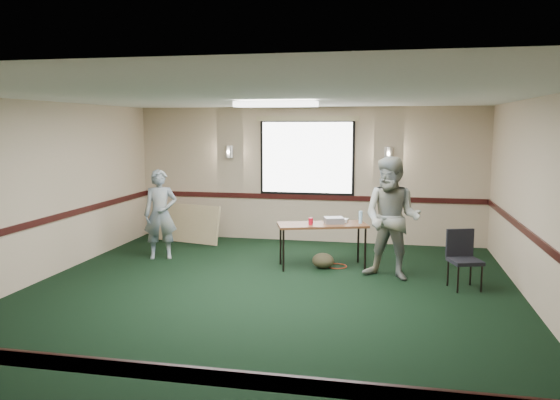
% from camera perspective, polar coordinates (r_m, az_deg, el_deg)
% --- Properties ---
extents(ground, '(8.00, 8.00, 0.00)m').
position_cam_1_polar(ground, '(7.39, -2.06, -10.62)').
color(ground, black).
rests_on(ground, ground).
extents(room_shell, '(8.00, 8.02, 8.00)m').
position_cam_1_polar(room_shell, '(9.12, 1.04, 3.05)').
color(room_shell, '#C2AF8C').
rests_on(room_shell, ground).
extents(folding_table, '(1.56, 0.99, 0.73)m').
position_cam_1_polar(folding_table, '(9.02, 4.44, -2.82)').
color(folding_table, '#512D17').
rests_on(folding_table, ground).
extents(projector, '(0.37, 0.33, 0.10)m').
position_cam_1_polar(projector, '(9.06, 5.65, -2.13)').
color(projector, gray).
rests_on(projector, folding_table).
extents(game_console, '(0.23, 0.19, 0.06)m').
position_cam_1_polar(game_console, '(9.21, 6.41, -2.12)').
color(game_console, silver).
rests_on(game_console, folding_table).
extents(red_cup, '(0.08, 0.08, 0.11)m').
position_cam_1_polar(red_cup, '(8.90, 3.23, -2.24)').
color(red_cup, '#AD0B1E').
rests_on(red_cup, folding_table).
extents(water_bottle, '(0.06, 0.06, 0.21)m').
position_cam_1_polar(water_bottle, '(9.11, 8.42, -1.79)').
color(water_bottle, '#97D3F7').
rests_on(water_bottle, folding_table).
extents(duffel_bag, '(0.43, 0.38, 0.26)m').
position_cam_1_polar(duffel_bag, '(9.05, 4.52, -6.34)').
color(duffel_bag, '#453C27').
rests_on(duffel_bag, ground).
extents(cable_coil, '(0.43, 0.43, 0.02)m').
position_cam_1_polar(cable_coil, '(9.20, 5.95, -6.88)').
color(cable_coil, red).
rests_on(cable_coil, ground).
extents(folded_table, '(1.50, 0.57, 0.76)m').
position_cam_1_polar(folded_table, '(11.14, -9.74, -2.41)').
color(folded_table, tan).
rests_on(folded_table, ground).
extents(conference_chair, '(0.52, 0.53, 0.84)m').
position_cam_1_polar(conference_chair, '(8.33, 18.55, -5.39)').
color(conference_chair, black).
rests_on(conference_chair, ground).
extents(person_left, '(0.67, 0.56, 1.57)m').
position_cam_1_polar(person_left, '(9.80, -12.38, -1.46)').
color(person_left, '#3B5882').
rests_on(person_left, ground).
extents(person_right, '(1.08, 0.96, 1.87)m').
position_cam_1_polar(person_right, '(8.44, 11.62, -1.90)').
color(person_right, slate).
rests_on(person_right, ground).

